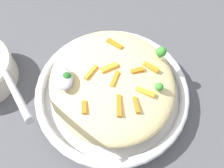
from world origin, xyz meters
TOP-DOWN VIEW (x-y plane):
  - ground_plane at (0.00, 0.00)m, footprint 2.40×2.40m
  - serving_bowl at (0.00, 0.00)m, footprint 0.35×0.35m
  - pasta_mound at (0.00, 0.00)m, footprint 0.28×0.27m
  - carrot_piece_0 at (0.05, -0.08)m, footprint 0.03×0.02m
  - carrot_piece_1 at (-0.01, -0.00)m, footprint 0.01×0.04m
  - carrot_piece_2 at (0.07, -0.01)m, footprint 0.04×0.02m
  - carrot_piece_3 at (0.08, 0.02)m, footprint 0.03×0.01m
  - carrot_piece_4 at (0.01, -0.00)m, footprint 0.03×0.03m
  - carrot_piece_5 at (-0.02, -0.04)m, footprint 0.03×0.04m
  - carrot_piece_6 at (-0.07, 0.04)m, footprint 0.04×0.03m
  - carrot_piece_7 at (0.01, 0.05)m, footprint 0.01×0.03m
  - carrot_piece_8 at (0.01, 0.08)m, footprint 0.03×0.03m
  - carrot_piece_9 at (0.06, 0.04)m, footprint 0.03×0.03m
  - broccoli_floret_0 at (-0.02, -0.09)m, footprint 0.02×0.02m
  - broccoli_floret_1 at (-0.01, 0.11)m, footprint 0.02×0.02m
  - broccoli_floret_2 at (0.06, 0.07)m, footprint 0.02×0.02m
  - serving_spoon at (-0.02, -0.13)m, footprint 0.17×0.13m

SIDE VIEW (x-z plane):
  - ground_plane at x=0.00m, z-range 0.00..0.00m
  - serving_bowl at x=0.00m, z-range 0.00..0.05m
  - pasta_mound at x=0.00m, z-range 0.04..0.11m
  - carrot_piece_0 at x=0.05m, z-range 0.10..0.10m
  - carrot_piece_8 at x=0.01m, z-range 0.10..0.10m
  - carrot_piece_9 at x=0.06m, z-range 0.10..0.10m
  - carrot_piece_6 at x=-0.07m, z-range 0.10..0.11m
  - carrot_piece_3 at x=0.08m, z-range 0.10..0.11m
  - carrot_piece_2 at x=0.07m, z-range 0.10..0.11m
  - carrot_piece_7 at x=0.01m, z-range 0.10..0.11m
  - carrot_piece_4 at x=0.01m, z-range 0.10..0.11m
  - carrot_piece_5 at x=-0.02m, z-range 0.10..0.11m
  - broccoli_floret_2 at x=0.06m, z-range 0.10..0.12m
  - carrot_piece_1 at x=-0.01m, z-range 0.10..0.11m
  - broccoli_floret_0 at x=-0.02m, z-range 0.10..0.13m
  - broccoli_floret_1 at x=-0.01m, z-range 0.10..0.13m
  - serving_spoon at x=-0.02m, z-range 0.08..0.18m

